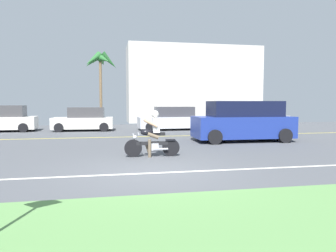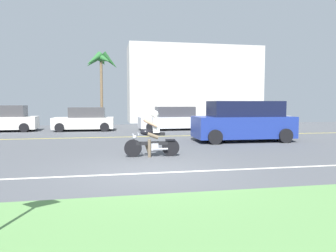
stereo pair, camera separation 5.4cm
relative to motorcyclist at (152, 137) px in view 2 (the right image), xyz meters
The scene contains 12 objects.
ground 1.07m from the motorcyclist, 112.70° to the left, with size 56.00×30.00×0.04m, color #4C4F54.
grass_median 6.36m from the motorcyclist, 92.93° to the right, with size 56.00×3.80×0.06m, color #5B8C4C.
lane_line_near 2.53m from the motorcyclist, 97.61° to the right, with size 50.40×0.12×0.01m, color silver.
lane_line_far 6.18m from the motorcyclist, 93.02° to the left, with size 50.40×0.12×0.01m, color yellow.
motorcyclist is the anchor object (origin of this frame).
suv_nearby 5.83m from the motorcyclist, 35.51° to the left, with size 4.76×2.17×1.86m.
parked_car_0 13.49m from the motorcyclist, 127.06° to the left, with size 4.59×2.26×1.63m.
parked_car_1 10.80m from the motorcyclist, 105.96° to the left, with size 3.82×1.99×1.50m.
parked_car_2 10.29m from the motorcyclist, 74.95° to the left, with size 4.27×1.98×1.53m.
parked_car_3 13.71m from the motorcyclist, 49.09° to the left, with size 4.48×2.19×1.54m.
palm_tree_0 13.82m from the motorcyclist, 98.53° to the left, with size 2.64×2.75×5.53m.
building_far 20.10m from the motorcyclist, 70.72° to the left, with size 12.51×4.00×7.07m, color beige.
Camera 2 is at (-1.04, -7.85, 1.77)m, focal length 33.05 mm.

